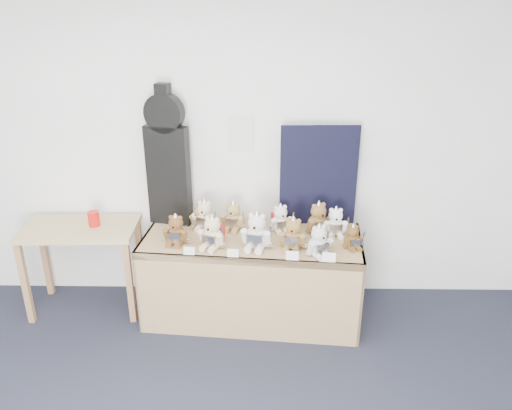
{
  "coord_description": "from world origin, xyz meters",
  "views": [
    {
      "loc": [
        0.6,
        -1.54,
        2.53
      ],
      "look_at": [
        0.54,
        1.99,
        1.06
      ],
      "focal_mm": 35.0,
      "sensor_mm": 36.0,
      "label": 1
    }
  ],
  "objects_px": {
    "side_table": "(81,240)",
    "teddy_back_end": "(335,223)",
    "guitar_case": "(167,158)",
    "teddy_front_end": "(353,238)",
    "teddy_front_far_left": "(176,231)",
    "teddy_back_left": "(205,216)",
    "teddy_front_right": "(293,235)",
    "teddy_back_far_left": "(199,218)",
    "teddy_front_centre": "(257,232)",
    "display_table": "(251,258)",
    "teddy_back_right": "(319,220)",
    "red_cup": "(94,219)",
    "teddy_back_centre_right": "(281,220)",
    "teddy_back_centre_left": "(233,217)",
    "teddy_front_far_right": "(319,242)",
    "teddy_front_left": "(212,233)"
  },
  "relations": [
    {
      "from": "red_cup",
      "to": "teddy_back_right",
      "type": "height_order",
      "value": "teddy_back_right"
    },
    {
      "from": "teddy_front_centre",
      "to": "teddy_back_far_left",
      "type": "distance_m",
      "value": 0.6
    },
    {
      "from": "teddy_front_centre",
      "to": "teddy_back_end",
      "type": "xyz_separation_m",
      "value": [
        0.64,
        0.24,
        -0.02
      ]
    },
    {
      "from": "guitar_case",
      "to": "teddy_back_right",
      "type": "bearing_deg",
      "value": 5.34
    },
    {
      "from": "teddy_back_centre_right",
      "to": "display_table",
      "type": "bearing_deg",
      "value": -159.0
    },
    {
      "from": "red_cup",
      "to": "teddy_front_right",
      "type": "xyz_separation_m",
      "value": [
        1.63,
        -0.29,
        0.01
      ]
    },
    {
      "from": "red_cup",
      "to": "teddy_back_right",
      "type": "xyz_separation_m",
      "value": [
        1.85,
        -0.02,
        0.01
      ]
    },
    {
      "from": "red_cup",
      "to": "guitar_case",
      "type": "bearing_deg",
      "value": 15.97
    },
    {
      "from": "teddy_front_right",
      "to": "red_cup",
      "type": "bearing_deg",
      "value": -177.63
    },
    {
      "from": "teddy_front_right",
      "to": "teddy_back_far_left",
      "type": "xyz_separation_m",
      "value": [
        -0.77,
        0.36,
        -0.03
      ]
    },
    {
      "from": "side_table",
      "to": "teddy_back_centre_right",
      "type": "xyz_separation_m",
      "value": [
        1.67,
        0.03,
        0.19
      ]
    },
    {
      "from": "teddy_front_end",
      "to": "teddy_back_right",
      "type": "relative_size",
      "value": 0.72
    },
    {
      "from": "teddy_back_centre_left",
      "to": "side_table",
      "type": "bearing_deg",
      "value": -162.34
    },
    {
      "from": "teddy_front_right",
      "to": "teddy_front_end",
      "type": "relative_size",
      "value": 1.32
    },
    {
      "from": "teddy_front_centre",
      "to": "guitar_case",
      "type": "bearing_deg",
      "value": 162.07
    },
    {
      "from": "side_table",
      "to": "guitar_case",
      "type": "bearing_deg",
      "value": 13.26
    },
    {
      "from": "guitar_case",
      "to": "teddy_back_far_left",
      "type": "distance_m",
      "value": 0.56
    },
    {
      "from": "red_cup",
      "to": "teddy_front_centre",
      "type": "relative_size",
      "value": 0.38
    },
    {
      "from": "display_table",
      "to": "teddy_front_end",
      "type": "height_order",
      "value": "teddy_front_end"
    },
    {
      "from": "side_table",
      "to": "teddy_back_right",
      "type": "bearing_deg",
      "value": -1.62
    },
    {
      "from": "teddy_back_end",
      "to": "side_table",
      "type": "bearing_deg",
      "value": 179.43
    },
    {
      "from": "side_table",
      "to": "teddy_front_far_right",
      "type": "bearing_deg",
      "value": -12.71
    },
    {
      "from": "teddy_front_centre",
      "to": "teddy_back_left",
      "type": "distance_m",
      "value": 0.55
    },
    {
      "from": "guitar_case",
      "to": "teddy_front_end",
      "type": "relative_size",
      "value": 5.45
    },
    {
      "from": "teddy_front_far_right",
      "to": "teddy_front_right",
      "type": "bearing_deg",
      "value": 125.63
    },
    {
      "from": "teddy_front_far_left",
      "to": "teddy_back_end",
      "type": "relative_size",
      "value": 1.02
    },
    {
      "from": "guitar_case",
      "to": "red_cup",
      "type": "xyz_separation_m",
      "value": [
        -0.61,
        -0.18,
        -0.47
      ]
    },
    {
      "from": "teddy_front_end",
      "to": "display_table",
      "type": "bearing_deg",
      "value": 152.86
    },
    {
      "from": "teddy_back_right",
      "to": "display_table",
      "type": "bearing_deg",
      "value": 173.15
    },
    {
      "from": "side_table",
      "to": "teddy_front_right",
      "type": "bearing_deg",
      "value": -10.55
    },
    {
      "from": "teddy_front_end",
      "to": "teddy_back_centre_right",
      "type": "height_order",
      "value": "teddy_back_centre_right"
    },
    {
      "from": "teddy_back_left",
      "to": "teddy_back_far_left",
      "type": "relative_size",
      "value": 1.31
    },
    {
      "from": "teddy_front_far_right",
      "to": "teddy_front_centre",
      "type": "bearing_deg",
      "value": 140.72
    },
    {
      "from": "guitar_case",
      "to": "teddy_front_far_left",
      "type": "height_order",
      "value": "guitar_case"
    },
    {
      "from": "teddy_front_left",
      "to": "teddy_back_centre_right",
      "type": "height_order",
      "value": "teddy_front_left"
    },
    {
      "from": "side_table",
      "to": "red_cup",
      "type": "relative_size",
      "value": 7.55
    },
    {
      "from": "display_table",
      "to": "teddy_front_end",
      "type": "relative_size",
      "value": 8.4
    },
    {
      "from": "teddy_front_far_left",
      "to": "guitar_case",
      "type": "bearing_deg",
      "value": 114.77
    },
    {
      "from": "teddy_front_left",
      "to": "teddy_back_centre_right",
      "type": "bearing_deg",
      "value": 51.03
    },
    {
      "from": "teddy_front_end",
      "to": "teddy_back_end",
      "type": "height_order",
      "value": "teddy_back_end"
    },
    {
      "from": "teddy_back_left",
      "to": "teddy_back_end",
      "type": "bearing_deg",
      "value": 7.63
    },
    {
      "from": "teddy_front_far_right",
      "to": "teddy_back_centre_right",
      "type": "bearing_deg",
      "value": 98.45
    },
    {
      "from": "teddy_front_left",
      "to": "teddy_back_far_left",
      "type": "xyz_separation_m",
      "value": [
        -0.15,
        0.35,
        -0.03
      ]
    },
    {
      "from": "teddy_front_far_right",
      "to": "teddy_back_right",
      "type": "xyz_separation_m",
      "value": [
        0.03,
        0.38,
        0.01
      ]
    },
    {
      "from": "side_table",
      "to": "teddy_back_end",
      "type": "height_order",
      "value": "teddy_back_end"
    },
    {
      "from": "teddy_front_right",
      "to": "teddy_back_left",
      "type": "distance_m",
      "value": 0.8
    },
    {
      "from": "teddy_front_right",
      "to": "teddy_front_end",
      "type": "bearing_deg",
      "value": 13.87
    },
    {
      "from": "teddy_front_centre",
      "to": "teddy_front_far_right",
      "type": "xyz_separation_m",
      "value": [
        0.47,
        -0.12,
        -0.02
      ]
    },
    {
      "from": "teddy_front_centre",
      "to": "teddy_back_far_left",
      "type": "height_order",
      "value": "teddy_front_centre"
    },
    {
      "from": "teddy_back_right",
      "to": "teddy_back_end",
      "type": "xyz_separation_m",
      "value": [
        0.13,
        -0.03,
        -0.01
      ]
    }
  ]
}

